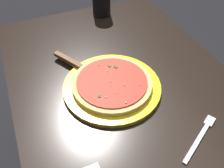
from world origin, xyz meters
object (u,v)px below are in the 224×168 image
at_px(serving_plate, 112,87).
at_px(pizza_server, 77,65).
at_px(cup_tall_drink, 101,3).
at_px(fork, 201,136).
at_px(pizza, 112,83).

distance_m(serving_plate, pizza_server, 0.16).
height_order(cup_tall_drink, fork, cup_tall_drink).
xyz_separation_m(serving_plate, pizza_server, (-0.14, -0.08, 0.01)).
bearing_deg(pizza_server, serving_plate, 29.68).
distance_m(cup_tall_drink, fork, 0.73).
relative_size(pizza, fork, 1.53).
bearing_deg(pizza_server, cup_tall_drink, 145.79).
relative_size(pizza, pizza_server, 1.22).
bearing_deg(fork, pizza_server, -149.86).
height_order(serving_plate, pizza_server, pizza_server).
xyz_separation_m(pizza, fork, (0.27, 0.16, -0.02)).
bearing_deg(fork, cup_tall_drink, -178.88).
bearing_deg(serving_plate, fork, 30.38).
relative_size(cup_tall_drink, fork, 0.65).
distance_m(serving_plate, cup_tall_drink, 0.49).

